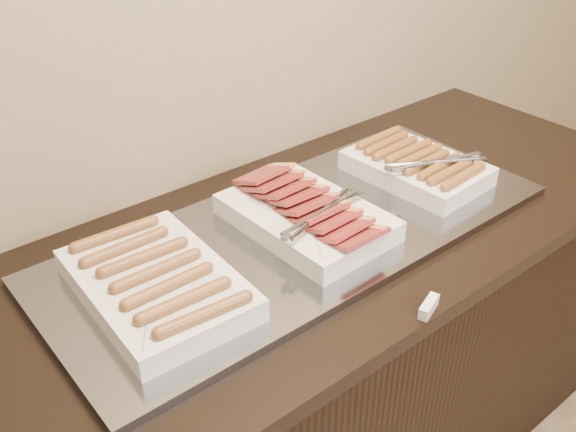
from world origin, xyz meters
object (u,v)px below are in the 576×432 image
at_px(dish_left, 156,283).
at_px(dish_right, 417,166).
at_px(dish_center, 307,215).
at_px(warming_tray, 303,232).
at_px(counter, 299,374).

xyz_separation_m(dish_left, dish_right, (0.76, -0.00, 0.00)).
distance_m(dish_left, dish_center, 0.39).
distance_m(warming_tray, dish_right, 0.39).
xyz_separation_m(warming_tray, dish_right, (0.39, -0.00, 0.04)).
bearing_deg(dish_left, dish_right, 1.98).
bearing_deg(dish_center, counter, 162.34).
bearing_deg(counter, dish_left, 180.00).
distance_m(counter, dish_right, 0.64).
bearing_deg(warming_tray, dish_left, 180.00).
bearing_deg(warming_tray, dish_right, -0.63).
distance_m(warming_tray, dish_center, 0.04).
relative_size(counter, dish_left, 5.11).
height_order(dish_left, dish_center, dish_center).
height_order(dish_center, dish_right, dish_center).
xyz_separation_m(dish_center, dish_right, (0.38, -0.00, 0.00)).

